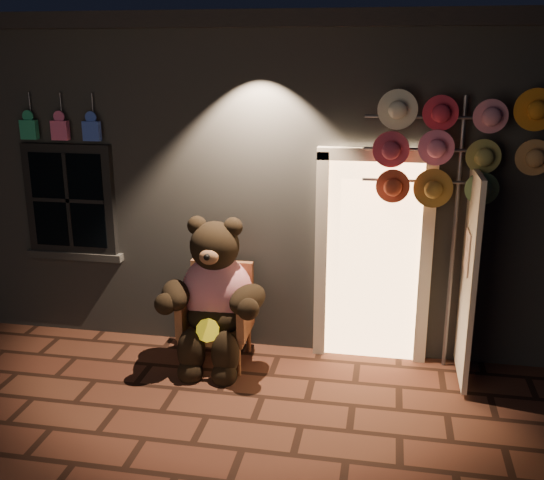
# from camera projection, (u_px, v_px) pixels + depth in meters

# --- Properties ---
(ground) EXTENTS (60.00, 60.00, 0.00)m
(ground) POSITION_uv_depth(u_px,v_px,m) (207.00, 416.00, 5.58)
(ground) COLOR #542F20
(ground) RESTS_ON ground
(shop_building) EXTENTS (7.30, 5.95, 3.51)m
(shop_building) POSITION_uv_depth(u_px,v_px,m) (283.00, 152.00, 8.86)
(shop_building) COLOR slate
(shop_building) RESTS_ON ground
(wicker_armchair) EXTENTS (0.70, 0.64, 1.00)m
(wicker_armchair) POSITION_uv_depth(u_px,v_px,m) (218.00, 313.00, 6.53)
(wicker_armchair) COLOR #945E39
(wicker_armchair) RESTS_ON ground
(teddy_bear) EXTENTS (1.16, 0.90, 1.59)m
(teddy_bear) POSITION_uv_depth(u_px,v_px,m) (215.00, 297.00, 6.34)
(teddy_bear) COLOR red
(teddy_bear) RESTS_ON ground
(hat_rack) EXTENTS (1.65, 0.22, 2.72)m
(hat_rack) POSITION_uv_depth(u_px,v_px,m) (454.00, 151.00, 5.81)
(hat_rack) COLOR #59595E
(hat_rack) RESTS_ON ground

